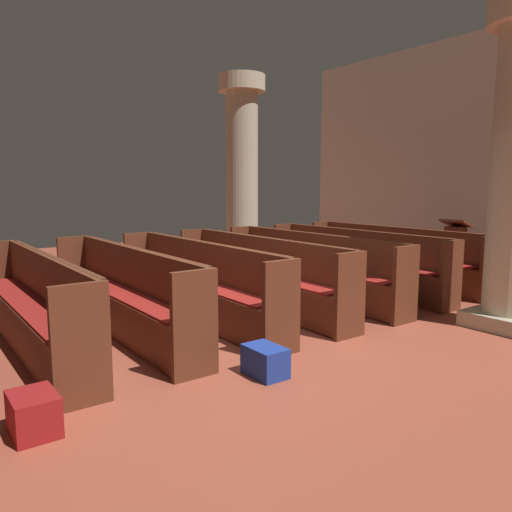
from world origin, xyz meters
TOP-DOWN VIEW (x-y plane):
  - ground_plane at (0.00, 0.00)m, footprint 19.20×19.20m
  - pew_row_0 at (-0.97, 3.89)m, footprint 3.53×0.47m
  - pew_row_1 at (-0.97, 2.92)m, footprint 3.53×0.46m
  - pew_row_2 at (-0.97, 1.96)m, footprint 3.53×0.46m
  - pew_row_3 at (-0.97, 0.99)m, footprint 3.53×0.47m
  - pew_row_4 at (-0.97, 0.03)m, footprint 3.53×0.46m
  - pew_row_5 at (-0.97, -0.94)m, footprint 3.53×0.46m
  - pew_row_6 at (-0.97, -1.90)m, footprint 3.53×0.47m
  - pillar_far_side at (-3.48, 2.48)m, footprint 0.89×0.89m
  - lectern at (-0.52, 5.04)m, footprint 0.48×0.45m
  - kneeler_box_red at (0.97, -2.32)m, footprint 0.39×0.29m
  - kneeler_box_blue at (1.08, -0.44)m, footprint 0.39×0.26m

SIDE VIEW (x-z plane):
  - ground_plane at x=0.00m, z-range 0.00..0.00m
  - kneeler_box_blue at x=1.08m, z-range 0.00..0.26m
  - kneeler_box_red at x=0.97m, z-range 0.00..0.28m
  - lectern at x=-0.52m, z-range -0.09..0.99m
  - pew_row_0 at x=-0.97m, z-range 0.02..0.98m
  - pew_row_1 at x=-0.97m, z-range 0.02..0.98m
  - pew_row_2 at x=-0.97m, z-range 0.02..0.98m
  - pew_row_3 at x=-0.97m, z-range 0.02..0.98m
  - pew_row_4 at x=-0.97m, z-range 0.02..0.98m
  - pew_row_5 at x=-0.97m, z-range 0.02..0.98m
  - pew_row_6 at x=-0.97m, z-range 0.02..0.98m
  - pillar_far_side at x=-3.48m, z-range 0.07..3.78m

